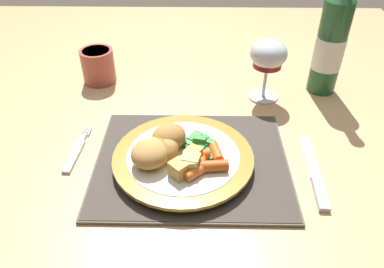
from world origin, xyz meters
TOP-DOWN VIEW (x-y plane):
  - dining_table at (0.00, 0.00)m, footprint 1.37×1.06m
  - placemat at (0.06, -0.26)m, footprint 0.33×0.27m
  - dinner_plate at (0.05, -0.27)m, footprint 0.23×0.23m
  - breaded_croquettes at (0.01, -0.27)m, footprint 0.11×0.12m
  - green_beans_pile at (0.07, -0.26)m, footprint 0.07×0.07m
  - glazed_carrots at (0.08, -0.30)m, footprint 0.07×0.09m
  - fork at (-0.15, -0.24)m, footprint 0.02×0.13m
  - table_knife at (0.26, -0.30)m, footprint 0.03×0.18m
  - wine_glass at (0.21, -0.05)m, footprint 0.08×0.08m
  - bottle at (0.34, -0.01)m, footprint 0.06×0.06m
  - roast_potatoes at (0.05, -0.31)m, footprint 0.06×0.07m
  - drinking_cup at (-0.16, 0.02)m, footprint 0.07×0.07m

SIDE VIEW (x-z plane):
  - dining_table at x=0.00m, z-range 0.29..1.03m
  - fork at x=-0.15m, z-range 0.74..0.75m
  - table_knife at x=0.26m, z-range 0.74..0.75m
  - placemat at x=0.06m, z-range 0.74..0.75m
  - dinner_plate at x=0.05m, z-range 0.75..0.77m
  - green_beans_pile at x=0.07m, z-range 0.76..0.78m
  - glazed_carrots at x=0.08m, z-range 0.76..0.79m
  - roast_potatoes at x=0.05m, z-range 0.77..0.79m
  - drinking_cup at x=-0.16m, z-range 0.74..0.82m
  - breaded_croquettes at x=0.01m, z-range 0.76..0.81m
  - wine_glass at x=0.21m, z-range 0.77..0.90m
  - bottle at x=0.34m, z-range 0.70..1.00m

